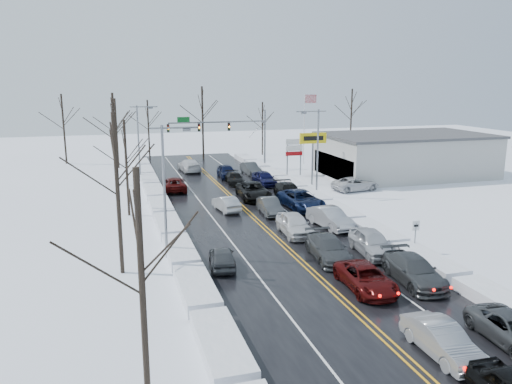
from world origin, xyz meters
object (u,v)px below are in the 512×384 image
object	(u,v)px
traffic_signal_mast	(229,130)
tires_plus_sign	(313,142)
flagpole	(305,123)
oncoming_car_0	(226,211)
dealership_building	(405,155)

from	to	relation	value
traffic_signal_mast	tires_plus_sign	size ratio (longest dim) A/B	2.21
flagpole	oncoming_car_0	xyz separation A→B (m)	(-16.95, -22.93, -5.93)
dealership_building	oncoming_car_0	distance (m)	28.11
tires_plus_sign	oncoming_car_0	size ratio (longest dim) A/B	1.42
traffic_signal_mast	flagpole	xyz separation A→B (m)	(11.72, 2.01, 0.45)
tires_plus_sign	dealership_building	xyz separation A→B (m)	(13.48, 2.01, -2.34)
tires_plus_sign	flagpole	xyz separation A→B (m)	(4.67, 14.01, 0.93)
traffic_signal_mast	tires_plus_sign	distance (m)	13.92
tires_plus_sign	oncoming_car_0	distance (m)	15.98
traffic_signal_mast	dealership_building	xyz separation A→B (m)	(20.53, -9.99, -2.82)
flagpole	dealership_building	xyz separation A→B (m)	(8.80, -12.00, -3.27)
dealership_building	oncoming_car_0	size ratio (longest dim) A/B	4.83
tires_plus_sign	flagpole	size ratio (longest dim) A/B	0.60
traffic_signal_mast	oncoming_car_0	size ratio (longest dim) A/B	3.15
flagpole	oncoming_car_0	size ratio (longest dim) A/B	2.37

